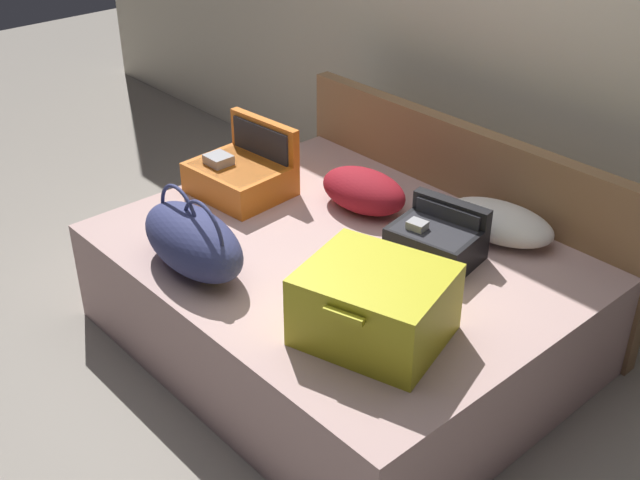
{
  "coord_description": "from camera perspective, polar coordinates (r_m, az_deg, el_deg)",
  "views": [
    {
      "loc": [
        2.12,
        -1.62,
        2.28
      ],
      "look_at": [
        0.0,
        0.29,
        0.6
      ],
      "focal_mm": 44.91,
      "sensor_mm": 36.0,
      "label": 1
    }
  ],
  "objects": [
    {
      "name": "bed",
      "position": [
        3.57,
        1.37,
        -4.18
      ],
      "size": [
        1.97,
        1.53,
        0.5
      ],
      "primitive_type": "cube",
      "color": "#BC9993",
      "rests_on": "ground"
    },
    {
      "name": "duffel_bag",
      "position": [
        3.29,
        -9.06,
        -0.02
      ],
      "size": [
        0.6,
        0.31,
        0.35
      ],
      "rotation": [
        0.0,
        0.0,
        -0.04
      ],
      "color": "navy",
      "rests_on": "bed"
    },
    {
      "name": "back_wall",
      "position": [
        4.02,
        15.16,
        15.43
      ],
      "size": [
        8.0,
        0.1,
        2.6
      ],
      "primitive_type": "cube",
      "color": "beige",
      "rests_on": "ground"
    },
    {
      "name": "hard_case_small",
      "position": [
        3.37,
        8.27,
        -0.01
      ],
      "size": [
        0.4,
        0.34,
        0.23
      ],
      "rotation": [
        0.0,
        0.0,
        0.18
      ],
      "color": "black",
      "rests_on": "bed"
    },
    {
      "name": "pillow_near_headboard",
      "position": [
        3.74,
        3.12,
        3.54
      ],
      "size": [
        0.47,
        0.31,
        0.18
      ],
      "primitive_type": "ellipsoid",
      "rotation": [
        0.0,
        0.0,
        0.06
      ],
      "color": "maroon",
      "rests_on": "bed"
    },
    {
      "name": "hard_case_large",
      "position": [
        2.86,
        3.92,
        -4.57
      ],
      "size": [
        0.6,
        0.55,
        0.28
      ],
      "rotation": [
        0.0,
        0.0,
        0.3
      ],
      "color": "gold",
      "rests_on": "bed"
    },
    {
      "name": "hard_case_medium",
      "position": [
        3.89,
        -5.62,
        4.72
      ],
      "size": [
        0.47,
        0.41,
        0.34
      ],
      "rotation": [
        0.0,
        0.0,
        0.08
      ],
      "color": "#D16619",
      "rests_on": "bed"
    },
    {
      "name": "pillow_center_head",
      "position": [
        3.59,
        12.63,
        1.27
      ],
      "size": [
        0.54,
        0.36,
        0.15
      ],
      "primitive_type": "ellipsoid",
      "rotation": [
        0.0,
        0.0,
        0.16
      ],
      "color": "white",
      "rests_on": "bed"
    },
    {
      "name": "headboard",
      "position": [
        4.0,
        9.87,
        2.39
      ],
      "size": [
        2.01,
        0.08,
        0.85
      ],
      "primitive_type": "cube",
      "color": "olive",
      "rests_on": "ground"
    },
    {
      "name": "ground_plane",
      "position": [
        3.52,
        -3.51,
        -9.98
      ],
      "size": [
        12.0,
        12.0,
        0.0
      ],
      "primitive_type": "plane",
      "color": "gray"
    }
  ]
}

